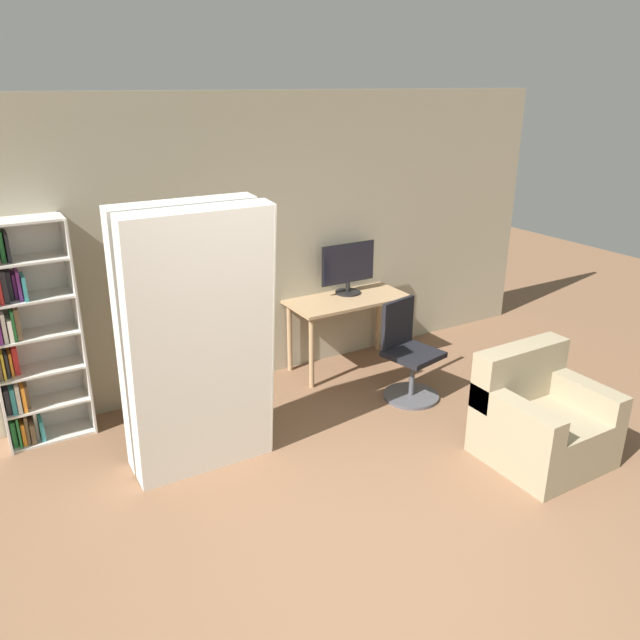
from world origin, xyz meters
The scene contains 9 objects.
ground_plane centered at (0.00, 0.00, 0.00)m, with size 16.00×16.00×0.00m, color brown.
wall_back centered at (0.00, 3.02, 1.35)m, with size 8.00×0.06×2.70m.
desk centered at (1.48, 2.70, 0.64)m, with size 1.21×0.56×0.75m.
monitor centered at (1.57, 2.84, 1.03)m, with size 0.61×0.26×0.52m.
office_chair centered at (1.62, 1.88, 0.37)m, with size 0.52×0.52×0.92m.
bookshelf centered at (-1.44, 2.85, 0.90)m, with size 0.66×0.33×1.82m.
mattress_near centered at (-0.41, 1.66, 1.01)m, with size 1.03×0.37×2.02m.
mattress_far centered at (-0.41, 1.92, 1.01)m, with size 1.03×0.31×2.02m.
armchair centered at (1.87, 0.56, 0.32)m, with size 0.85×0.80×0.85m.
Camera 1 is at (-1.74, -2.21, 2.76)m, focal length 35.00 mm.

